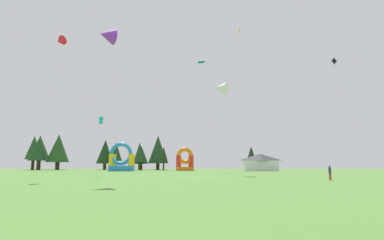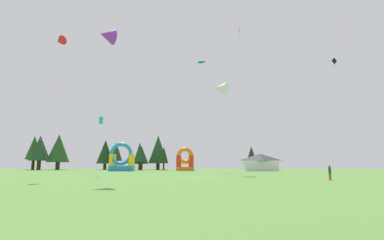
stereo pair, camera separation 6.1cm
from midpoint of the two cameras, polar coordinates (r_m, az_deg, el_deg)
name	(u,v)px [view 2 (the right image)]	position (r m, az deg, el deg)	size (l,w,h in m)	color
ground_plane	(194,177)	(40.01, 0.43, -10.68)	(120.00, 120.00, 0.00)	#548438
kite_cyan_box	(101,120)	(45.47, -16.64, -0.08)	(1.33, 2.87, 8.39)	#19B7CC
kite_white_delta	(220,88)	(51.62, 5.37, 5.97)	(3.22, 4.71, 15.63)	white
kite_black_diamond	(334,63)	(66.55, 25.12, 9.72)	(7.22, 4.09, 22.01)	black
kite_yellow_diamond	(239,31)	(56.85, 8.79, 16.17)	(7.93, 4.26, 25.87)	yellow
kite_teal_parafoil	(201,62)	(72.32, 1.81, 10.77)	(7.77, 10.47, 25.71)	#0C7F7A
kite_purple_delta	(107,36)	(34.58, -15.56, 14.99)	(2.90, 3.51, 16.05)	purple
kite_red_delta	(60,41)	(43.96, -23.43, 13.39)	(4.01, 5.74, 18.05)	red
person_near_camera	(330,171)	(36.41, 24.42, -8.75)	(0.30, 0.30, 1.58)	#B21E26
inflatable_red_slide	(185,162)	(75.23, -1.30, -7.88)	(4.22, 4.48, 5.59)	orange
inflatable_blue_arch	(122,161)	(72.44, -13.02, -7.50)	(5.39, 3.67, 6.46)	#268CD8
festival_tent	(260,162)	(73.64, 12.70, -7.72)	(7.57, 3.77, 3.98)	silver
tree_row_0	(34,148)	(93.87, -27.42, -4.64)	(4.29, 4.29, 9.19)	#4C331E
tree_row_1	(40,148)	(91.12, -26.56, -4.74)	(5.54, 5.54, 9.11)	#4C331E
tree_row_2	(59,148)	(90.78, -23.67, -4.87)	(5.94, 5.94, 9.61)	#4C331E
tree_row_3	(105,152)	(88.11, -15.89, -5.73)	(4.72, 4.72, 8.20)	#4C331E
tree_row_4	(116,152)	(83.31, -14.02, -5.79)	(3.44, 3.44, 7.26)	#4C331E
tree_row_5	(140,152)	(82.26, -9.74, -5.99)	(3.14, 3.14, 7.29)	#4C331E
tree_row_6	(141,155)	(83.36, -9.41, -6.48)	(3.84, 3.84, 6.34)	#4C331E
tree_row_7	(158,149)	(84.75, -6.33, -5.49)	(5.28, 5.28, 9.38)	#4C331E
tree_row_8	(164,155)	(80.67, -5.28, -6.53)	(2.43, 2.43, 6.09)	#4C331E
tree_row_9	(251,154)	(84.82, 11.08, -6.26)	(2.65, 2.65, 6.35)	#4C331E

